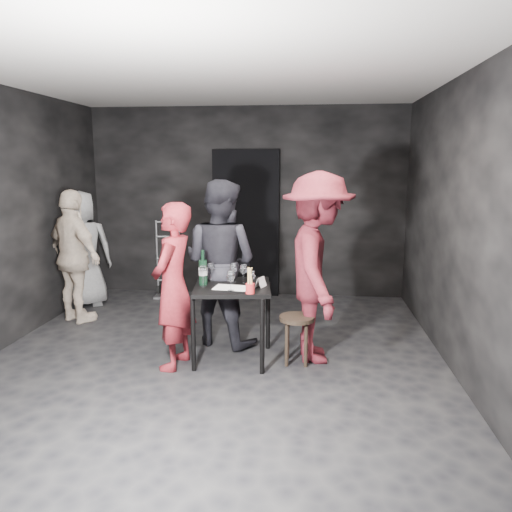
# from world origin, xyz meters

# --- Properties ---
(floor) EXTENTS (4.50, 5.00, 0.02)m
(floor) POSITION_xyz_m (0.00, 0.00, 0.00)
(floor) COLOR black
(floor) RESTS_ON ground
(ceiling) EXTENTS (4.50, 5.00, 0.02)m
(ceiling) POSITION_xyz_m (0.00, 0.00, 2.70)
(ceiling) COLOR silver
(ceiling) RESTS_ON ground
(wall_back) EXTENTS (4.50, 0.04, 2.70)m
(wall_back) POSITION_xyz_m (0.00, 2.50, 1.35)
(wall_back) COLOR black
(wall_back) RESTS_ON ground
(wall_front) EXTENTS (4.50, 0.04, 2.70)m
(wall_front) POSITION_xyz_m (0.00, -2.50, 1.35)
(wall_front) COLOR black
(wall_front) RESTS_ON ground
(wall_right) EXTENTS (0.04, 5.00, 2.70)m
(wall_right) POSITION_xyz_m (2.25, 0.00, 1.35)
(wall_right) COLOR black
(wall_right) RESTS_ON ground
(doorway) EXTENTS (0.95, 0.10, 2.10)m
(doorway) POSITION_xyz_m (0.00, 2.44, 1.05)
(doorway) COLOR black
(doorway) RESTS_ON ground
(wallbox_upper) EXTENTS (0.12, 0.06, 0.12)m
(wallbox_upper) POSITION_xyz_m (0.85, 2.45, 1.45)
(wallbox_upper) COLOR #B7B7B2
(wallbox_upper) RESTS_ON wall_back
(wallbox_lower) EXTENTS (0.10, 0.06, 0.14)m
(wallbox_lower) POSITION_xyz_m (1.05, 2.45, 1.40)
(wallbox_lower) COLOR #B7B7B2
(wallbox_lower) RESTS_ON wall_back
(hand_truck) EXTENTS (0.37, 0.32, 1.10)m
(hand_truck) POSITION_xyz_m (-1.11, 2.22, 0.21)
(hand_truck) COLOR #B2B2B7
(hand_truck) RESTS_ON floor
(tasting_table) EXTENTS (0.72, 0.72, 0.75)m
(tasting_table) POSITION_xyz_m (0.18, -0.02, 0.65)
(tasting_table) COLOR black
(tasting_table) RESTS_ON floor
(stool) EXTENTS (0.34, 0.34, 0.47)m
(stool) POSITION_xyz_m (0.80, -0.06, 0.37)
(stool) COLOR black
(stool) RESTS_ON floor
(server_red) EXTENTS (0.47, 0.64, 1.63)m
(server_red) POSITION_xyz_m (-0.34, -0.25, 0.81)
(server_red) COLOR maroon
(server_red) RESTS_ON floor
(woman_black) EXTENTS (1.12, 0.87, 2.03)m
(woman_black) POSITION_xyz_m (-0.02, 0.45, 1.01)
(woman_black) COLOR black
(woman_black) RESTS_ON floor
(man_maroon) EXTENTS (0.81, 1.51, 2.25)m
(man_maroon) POSITION_xyz_m (0.99, 0.09, 1.13)
(man_maroon) COLOR maroon
(man_maroon) RESTS_ON floor
(bystander_cream) EXTENTS (1.11, 0.94, 1.72)m
(bystander_cream) POSITION_xyz_m (-1.89, 0.96, 0.86)
(bystander_cream) COLOR beige
(bystander_cream) RESTS_ON floor
(bystander_grey) EXTENTS (0.90, 0.78, 1.61)m
(bystander_grey) POSITION_xyz_m (-2.09, 1.61, 0.81)
(bystander_grey) COLOR gray
(bystander_grey) RESTS_ON floor
(tasting_mat) EXTENTS (0.35, 0.25, 0.00)m
(tasting_mat) POSITION_xyz_m (0.19, -0.13, 0.75)
(tasting_mat) COLOR white
(tasting_mat) RESTS_ON tasting_table
(wine_glass_a) EXTENTS (0.11, 0.11, 0.22)m
(wine_glass_a) POSITION_xyz_m (-0.09, -0.09, 0.86)
(wine_glass_a) COLOR white
(wine_glass_a) RESTS_ON tasting_table
(wine_glass_b) EXTENTS (0.09, 0.09, 0.20)m
(wine_glass_b) POSITION_xyz_m (-0.05, 0.12, 0.85)
(wine_glass_b) COLOR white
(wine_glass_b) RESTS_ON tasting_table
(wine_glass_c) EXTENTS (0.09, 0.09, 0.20)m
(wine_glass_c) POSITION_xyz_m (0.16, 0.11, 0.85)
(wine_glass_c) COLOR white
(wine_glass_c) RESTS_ON tasting_table
(wine_glass_d) EXTENTS (0.09, 0.09, 0.20)m
(wine_glass_d) POSITION_xyz_m (0.20, -0.24, 0.85)
(wine_glass_d) COLOR white
(wine_glass_d) RESTS_ON tasting_table
(wine_glass_e) EXTENTS (0.09, 0.09, 0.19)m
(wine_glass_e) POSITION_xyz_m (0.38, -0.17, 0.85)
(wine_glass_e) COLOR white
(wine_glass_e) RESTS_ON tasting_table
(wine_glass_f) EXTENTS (0.09, 0.09, 0.20)m
(wine_glass_f) POSITION_xyz_m (0.27, 0.09, 0.85)
(wine_glass_f) COLOR white
(wine_glass_f) RESTS_ON tasting_table
(wine_bottle) EXTENTS (0.08, 0.08, 0.34)m
(wine_bottle) POSITION_xyz_m (-0.11, -0.03, 0.88)
(wine_bottle) COLOR black
(wine_bottle) RESTS_ON tasting_table
(breadstick_cup) EXTENTS (0.08, 0.08, 0.25)m
(breadstick_cup) POSITION_xyz_m (0.38, -0.31, 0.86)
(breadstick_cup) COLOR red
(breadstick_cup) RESTS_ON tasting_table
(reserved_card) EXTENTS (0.12, 0.14, 0.10)m
(reserved_card) POSITION_xyz_m (0.44, -0.07, 0.80)
(reserved_card) COLOR white
(reserved_card) RESTS_ON tasting_table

